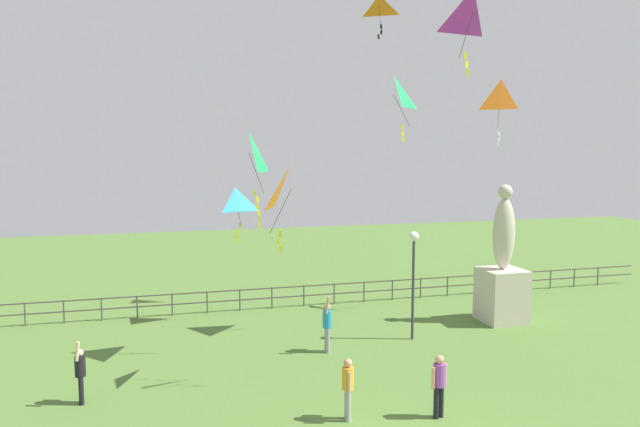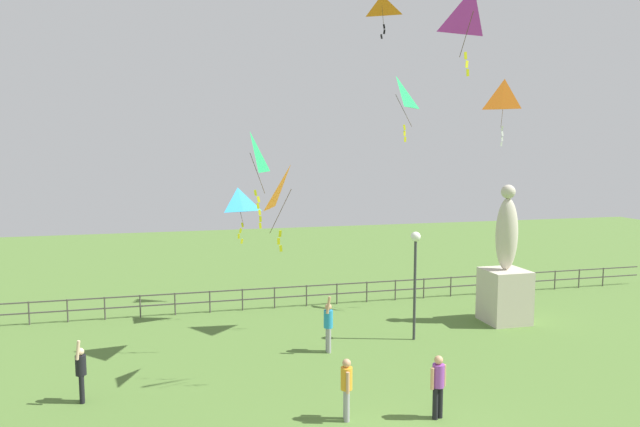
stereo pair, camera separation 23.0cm
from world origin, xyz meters
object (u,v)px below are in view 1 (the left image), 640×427
Objects in this scene: kite_1 at (394,96)px; kite_2 at (249,156)px; person_2 at (348,385)px; kite_4 at (501,98)px; lamppost at (414,260)px; kite_5 at (379,7)px; kite_7 at (473,13)px; person_1 at (327,324)px; kite_0 at (236,202)px; person_3 at (80,372)px; person_0 at (439,382)px; statue_monument at (502,278)px; kite_6 at (291,191)px.

kite_1 is 0.74× the size of kite_2.
kite_4 reaches higher than person_2.
kite_1 reaches higher than person_2.
kite_5 is (0.32, 4.67, 10.00)m from lamppost.
kite_7 is (-0.59, -4.82, 7.59)m from lamppost.
person_1 is 1.17× the size of kite_5.
lamppost is 1.83× the size of kite_0.
kite_4 reaches higher than person_3.
person_2 is (-4.25, -5.51, -2.01)m from lamppost.
kite_1 is at bearing 87.82° from kite_7.
person_0 is 0.84× the size of person_1.
statue_monument is 1.39× the size of lamppost.
kite_1 is at bearing 179.49° from statue_monument.
kite_1 is 1.36× the size of kite_5.
kite_6 is at bearing 155.31° from kite_7.
person_0 is 5.68m from person_1.
person_0 is at bearing -131.65° from statue_monument.
person_2 is at bearing -120.13° from kite_1.
kite_7 is at bearing -56.99° from person_1.
kite_6 is at bearing -157.82° from statue_monument.
person_1 is 12.44m from kite_4.
person_3 is at bearing -147.00° from kite_5.
person_0 is 9.65m from person_3.
kite_0 is at bearing 151.57° from kite_1.
kite_2 is (5.07, 2.56, 5.83)m from person_3.
kite_7 reaches higher than lamppost.
person_3 is 19.17m from kite_4.
kite_2 is (-0.03, -4.34, 1.91)m from kite_0.
kite_7 is at bearing -41.18° from kite_2.
kite_7 reaches higher than person_1.
kite_0 is 10.25m from kite_5.
kite_2 is at bearing -163.81° from kite_4.
kite_4 is (9.56, 8.64, 8.18)m from person_2.
kite_7 reaches higher than kite_6.
lamppost is at bearing 13.76° from person_3.
kite_5 reaches higher than kite_6.
kite_5 is (-4.98, 1.53, 3.83)m from kite_4.
person_0 is (-6.36, -7.15, -0.83)m from statue_monument.
person_0 is 0.75× the size of kite_7.
kite_1 reaches higher than kite_2.
kite_0 is 0.93× the size of kite_1.
kite_1 is at bearing -101.22° from kite_5.
person_3 is at bearing 168.49° from kite_7.
kite_1 reaches higher than person_3.
kite_1 is at bearing 29.34° from person_1.
kite_0 is 0.87× the size of kite_6.
kite_7 reaches higher than kite_0.
kite_2 reaches higher than person_1.
statue_monument is 3.07× the size of person_3.
kite_6 reaches higher than lamppost.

